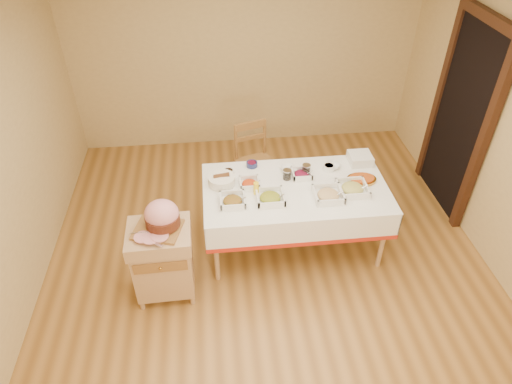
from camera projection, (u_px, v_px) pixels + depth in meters
room_shell at (271, 161)px, 3.90m from camera, size 5.00×5.00×5.00m
doorway at (462, 116)px, 4.91m from camera, size 0.09×1.10×2.20m
dining_table at (295, 200)px, 4.59m from camera, size 1.82×1.02×0.76m
butcher_cart at (163, 258)px, 4.16m from camera, size 0.57×0.48×0.79m
dining_chair at (255, 161)px, 5.35m from camera, size 0.51×0.50×0.93m
ham_on_board at (161, 217)px, 3.91m from camera, size 0.42×0.40×0.28m
serving_dish_a at (233, 201)px, 4.27m from camera, size 0.24×0.24×0.11m
serving_dish_b at (270, 197)px, 4.31m from camera, size 0.26×0.26×0.11m
serving_dish_c at (328, 195)px, 4.34m from camera, size 0.28×0.28×0.11m
serving_dish_d at (352, 188)px, 4.42m from camera, size 0.28×0.28×0.11m
serving_dish_e at (249, 183)px, 4.49m from camera, size 0.20×0.19×0.09m
serving_dish_f at (302, 174)px, 4.62m from camera, size 0.20×0.19×0.09m
small_bowl_left at (229, 172)px, 4.65m from camera, size 0.11×0.11×0.05m
small_bowl_mid at (252, 164)px, 4.76m from camera, size 0.12×0.12×0.05m
small_bowl_right at (329, 167)px, 4.71m from camera, size 0.12×0.12×0.06m
bowl_white_imported at (288, 169)px, 4.70m from camera, size 0.18×0.18×0.04m
bowl_small_imported at (333, 166)px, 4.74m from camera, size 0.20×0.20×0.05m
preserve_jar_left at (287, 175)px, 4.57m from camera, size 0.09×0.09×0.11m
preserve_jar_right at (306, 170)px, 4.64m from camera, size 0.09×0.09×0.11m
mustard_bottle at (256, 188)px, 4.37m from camera, size 0.05×0.05×0.16m
bread_basket at (222, 180)px, 4.50m from camera, size 0.27×0.27×0.12m
plate_stack at (360, 158)px, 4.80m from camera, size 0.23×0.23×0.10m
brass_platter at (361, 179)px, 4.57m from camera, size 0.30×0.22×0.04m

